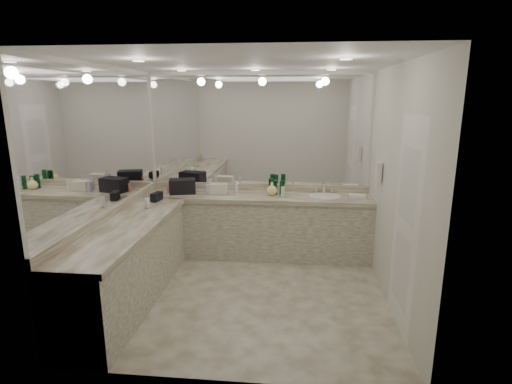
# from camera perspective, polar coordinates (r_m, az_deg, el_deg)

# --- Properties ---
(floor) EXTENTS (3.20, 3.20, 0.00)m
(floor) POSITION_cam_1_polar(r_m,az_deg,el_deg) (4.85, -1.22, -14.24)
(floor) COLOR #BEB4A0
(floor) RESTS_ON ground
(ceiling) EXTENTS (3.20, 3.20, 0.00)m
(ceiling) POSITION_cam_1_polar(r_m,az_deg,el_deg) (4.31, -1.40, 18.06)
(ceiling) COLOR white
(ceiling) RESTS_ON floor
(wall_back) EXTENTS (3.20, 0.02, 2.60)m
(wall_back) POSITION_cam_1_polar(r_m,az_deg,el_deg) (5.86, 0.44, 4.10)
(wall_back) COLOR beige
(wall_back) RESTS_ON floor
(wall_left) EXTENTS (0.02, 3.00, 2.60)m
(wall_left) POSITION_cam_1_polar(r_m,az_deg,el_deg) (4.85, -20.42, 1.26)
(wall_left) COLOR beige
(wall_left) RESTS_ON floor
(wall_right) EXTENTS (0.02, 3.00, 2.60)m
(wall_right) POSITION_cam_1_polar(r_m,az_deg,el_deg) (4.50, 19.36, 0.44)
(wall_right) COLOR beige
(wall_right) RESTS_ON floor
(vanity_back_base) EXTENTS (3.20, 0.60, 0.84)m
(vanity_back_base) POSITION_cam_1_polar(r_m,az_deg,el_deg) (5.79, 0.16, -5.02)
(vanity_back_base) COLOR beige
(vanity_back_base) RESTS_ON floor
(vanity_back_top) EXTENTS (3.20, 0.64, 0.06)m
(vanity_back_top) POSITION_cam_1_polar(r_m,az_deg,el_deg) (5.65, 0.15, -0.72)
(vanity_back_top) COLOR beige
(vanity_back_top) RESTS_ON vanity_back_base
(vanity_left_base) EXTENTS (0.60, 2.40, 0.84)m
(vanity_left_base) POSITION_cam_1_polar(r_m,az_deg,el_deg) (4.73, -17.80, -10.05)
(vanity_left_base) COLOR beige
(vanity_left_base) RESTS_ON floor
(vanity_left_top) EXTENTS (0.64, 2.42, 0.06)m
(vanity_left_top) POSITION_cam_1_polar(r_m,az_deg,el_deg) (4.57, -18.08, -4.87)
(vanity_left_top) COLOR beige
(vanity_left_top) RESTS_ON vanity_left_base
(backsplash_back) EXTENTS (3.20, 0.04, 0.10)m
(backsplash_back) POSITION_cam_1_polar(r_m,az_deg,el_deg) (5.91, 0.42, 0.72)
(backsplash_back) COLOR beige
(backsplash_back) RESTS_ON vanity_back_top
(backsplash_left) EXTENTS (0.04, 3.00, 0.10)m
(backsplash_left) POSITION_cam_1_polar(r_m,az_deg,el_deg) (4.93, -19.88, -2.72)
(backsplash_left) COLOR beige
(backsplash_left) RESTS_ON vanity_left_top
(mirror_back) EXTENTS (3.12, 0.01, 1.55)m
(mirror_back) POSITION_cam_1_polar(r_m,az_deg,el_deg) (5.79, 0.44, 8.72)
(mirror_back) COLOR white
(mirror_back) RESTS_ON wall_back
(mirror_left) EXTENTS (0.01, 2.92, 1.55)m
(mirror_left) POSITION_cam_1_polar(r_m,az_deg,el_deg) (4.78, -20.75, 6.84)
(mirror_left) COLOR white
(mirror_left) RESTS_ON wall_left
(sink) EXTENTS (0.44, 0.44, 0.03)m
(sink) POSITION_cam_1_polar(r_m,az_deg,el_deg) (5.65, 9.81, -0.67)
(sink) COLOR white
(sink) RESTS_ON vanity_back_top
(faucet) EXTENTS (0.24, 0.16, 0.14)m
(faucet) POSITION_cam_1_polar(r_m,az_deg,el_deg) (5.83, 9.69, 0.55)
(faucet) COLOR silver
(faucet) RESTS_ON vanity_back_top
(wall_phone) EXTENTS (0.06, 0.10, 0.24)m
(wall_phone) POSITION_cam_1_polar(r_m,az_deg,el_deg) (5.15, 17.13, 2.75)
(wall_phone) COLOR white
(wall_phone) RESTS_ON wall_right
(door) EXTENTS (0.02, 0.82, 2.10)m
(door) POSITION_cam_1_polar(r_m,az_deg,el_deg) (4.09, 20.52, -4.54)
(door) COLOR white
(door) RESTS_ON wall_right
(black_toiletry_bag) EXTENTS (0.41, 0.32, 0.21)m
(black_toiletry_bag) POSITION_cam_1_polar(r_m,az_deg,el_deg) (5.82, -10.47, 0.84)
(black_toiletry_bag) COLOR black
(black_toiletry_bag) RESTS_ON vanity_back_top
(black_bag_spill) EXTENTS (0.12, 0.21, 0.11)m
(black_bag_spill) POSITION_cam_1_polar(r_m,az_deg,el_deg) (5.47, -14.00, -0.70)
(black_bag_spill) COLOR black
(black_bag_spill) RESTS_ON vanity_left_top
(cream_cosmetic_case) EXTENTS (0.26, 0.18, 0.14)m
(cream_cosmetic_case) POSITION_cam_1_polar(r_m,az_deg,el_deg) (5.72, -5.36, 0.45)
(cream_cosmetic_case) COLOR beige
(cream_cosmetic_case) RESTS_ON vanity_back_top
(hand_towel) EXTENTS (0.25, 0.19, 0.04)m
(hand_towel) POSITION_cam_1_polar(r_m,az_deg,el_deg) (5.68, 14.25, -0.57)
(hand_towel) COLOR white
(hand_towel) RESTS_ON vanity_back_top
(lotion_left) EXTENTS (0.05, 0.05, 0.12)m
(lotion_left) POSITION_cam_1_polar(r_m,az_deg,el_deg) (5.15, -15.30, -1.57)
(lotion_left) COLOR white
(lotion_left) RESTS_ON vanity_left_top
(soap_bottle_a) EXTENTS (0.09, 0.09, 0.19)m
(soap_bottle_a) POSITION_cam_1_polar(r_m,az_deg,el_deg) (5.82, -6.58, 0.86)
(soap_bottle_a) COLOR white
(soap_bottle_a) RESTS_ON vanity_back_top
(soap_bottle_b) EXTENTS (0.11, 0.11, 0.21)m
(soap_bottle_b) POSITION_cam_1_polar(r_m,az_deg,el_deg) (5.74, -6.67, 0.80)
(soap_bottle_b) COLOR silver
(soap_bottle_b) RESTS_ON vanity_back_top
(soap_bottle_c) EXTENTS (0.18, 0.18, 0.19)m
(soap_bottle_c) POSITION_cam_1_polar(r_m,az_deg,el_deg) (5.63, 2.28, 0.52)
(soap_bottle_c) COLOR #FEF096
(soap_bottle_c) RESTS_ON vanity_back_top
(green_bottle_0) EXTENTS (0.07, 0.07, 0.21)m
(green_bottle_0) POSITION_cam_1_polar(r_m,az_deg,el_deg) (5.73, 2.17, 0.86)
(green_bottle_0) COLOR #0C5529
(green_bottle_0) RESTS_ON vanity_back_top
(green_bottle_1) EXTENTS (0.07, 0.07, 0.20)m
(green_bottle_1) POSITION_cam_1_polar(r_m,az_deg,el_deg) (5.64, 3.75, 0.59)
(green_bottle_1) COLOR #0C5529
(green_bottle_1) RESTS_ON vanity_back_top
(green_bottle_2) EXTENTS (0.07, 0.07, 0.20)m
(green_bottle_2) POSITION_cam_1_polar(r_m,az_deg,el_deg) (5.68, 2.66, 0.67)
(green_bottle_2) COLOR #0C5529
(green_bottle_2) RESTS_ON vanity_back_top
(amenity_bottle_0) EXTENTS (0.05, 0.05, 0.15)m
(amenity_bottle_0) POSITION_cam_1_polar(r_m,az_deg,el_deg) (5.76, -2.80, 0.61)
(amenity_bottle_0) COLOR silver
(amenity_bottle_0) RESTS_ON vanity_back_top
(amenity_bottle_1) EXTENTS (0.06, 0.06, 0.14)m
(amenity_bottle_1) POSITION_cam_1_polar(r_m,az_deg,el_deg) (5.54, 3.86, 0.05)
(amenity_bottle_1) COLOR silver
(amenity_bottle_1) RESTS_ON vanity_back_top
(amenity_bottle_2) EXTENTS (0.04, 0.04, 0.09)m
(amenity_bottle_2) POSITION_cam_1_polar(r_m,az_deg,el_deg) (5.90, -10.82, 0.38)
(amenity_bottle_2) COLOR white
(amenity_bottle_2) RESTS_ON vanity_back_top
(amenity_bottle_3) EXTENTS (0.05, 0.05, 0.06)m
(amenity_bottle_3) POSITION_cam_1_polar(r_m,az_deg,el_deg) (5.60, 5.31, -0.27)
(amenity_bottle_3) COLOR silver
(amenity_bottle_3) RESTS_ON vanity_back_top
(amenity_bottle_4) EXTENTS (0.04, 0.04, 0.12)m
(amenity_bottle_4) POSITION_cam_1_polar(r_m,az_deg,el_deg) (5.92, -12.40, 0.54)
(amenity_bottle_4) COLOR #E57F66
(amenity_bottle_4) RESTS_ON vanity_back_top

